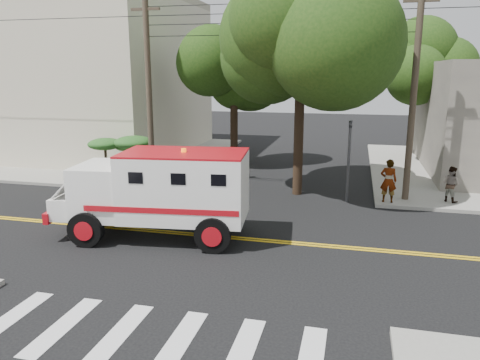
# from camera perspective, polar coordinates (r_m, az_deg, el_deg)

# --- Properties ---
(ground) EXTENTS (100.00, 100.00, 0.00)m
(ground) POSITION_cam_1_polar(r_m,az_deg,el_deg) (16.37, -1.17, -7.04)
(ground) COLOR black
(ground) RESTS_ON ground
(sidewalk_nw) EXTENTS (17.00, 17.00, 0.15)m
(sidewalk_nw) POSITION_cam_1_polar(r_m,az_deg,el_deg) (33.77, -17.58, 3.04)
(sidewalk_nw) COLOR gray
(sidewalk_nw) RESTS_ON ground
(building_left) EXTENTS (16.00, 14.00, 10.00)m
(building_left) POSITION_cam_1_polar(r_m,az_deg,el_deg) (35.65, -19.69, 11.61)
(building_left) COLOR beige
(building_left) RESTS_ON sidewalk_nw
(utility_pole_left) EXTENTS (0.28, 0.28, 9.00)m
(utility_pole_left) POSITION_cam_1_polar(r_m,az_deg,el_deg) (22.97, -11.02, 10.05)
(utility_pole_left) COLOR #382D23
(utility_pole_left) RESTS_ON ground
(utility_pole_right) EXTENTS (0.28, 0.28, 9.00)m
(utility_pole_right) POSITION_cam_1_polar(r_m,az_deg,el_deg) (21.18, 20.37, 9.24)
(utility_pole_right) COLOR #382D23
(utility_pole_right) RESTS_ON ground
(tree_main) EXTENTS (6.08, 5.70, 9.85)m
(tree_main) POSITION_cam_1_polar(r_m,az_deg,el_deg) (21.19, 8.65, 17.21)
(tree_main) COLOR black
(tree_main) RESTS_ON ground
(tree_left) EXTENTS (4.48, 4.20, 7.70)m
(tree_left) POSITION_cam_1_polar(r_m,az_deg,el_deg) (27.44, -0.20, 13.33)
(tree_left) COLOR black
(tree_left) RESTS_ON ground
(tree_right) EXTENTS (4.80, 4.50, 8.20)m
(tree_right) POSITION_cam_1_polar(r_m,az_deg,el_deg) (30.98, 23.52, 12.92)
(tree_right) COLOR black
(tree_right) RESTS_ON ground
(traffic_signal) EXTENTS (0.15, 0.18, 3.60)m
(traffic_signal) POSITION_cam_1_polar(r_m,az_deg,el_deg) (20.71, 13.15, 3.30)
(traffic_signal) COLOR #3F3F42
(traffic_signal) RESTS_ON ground
(accessibility_sign) EXTENTS (0.45, 0.10, 2.02)m
(accessibility_sign) POSITION_cam_1_polar(r_m,az_deg,el_deg) (23.74, -11.83, 2.48)
(accessibility_sign) COLOR #3F3F42
(accessibility_sign) RESTS_ON ground
(palm_planter) EXTENTS (3.52, 2.63, 2.36)m
(palm_planter) POSITION_cam_1_polar(r_m,az_deg,el_deg) (24.65, -14.00, 3.42)
(palm_planter) COLOR #1E3314
(palm_planter) RESTS_ON sidewalk_nw
(armored_truck) EXTENTS (6.88, 3.32, 3.02)m
(armored_truck) POSITION_cam_1_polar(r_m,az_deg,el_deg) (16.17, -9.71, -1.10)
(armored_truck) COLOR white
(armored_truck) RESTS_ON ground
(pedestrian_a) EXTENTS (0.71, 0.48, 1.88)m
(pedestrian_a) POSITION_cam_1_polar(r_m,az_deg,el_deg) (20.89, 17.65, -0.09)
(pedestrian_a) COLOR gray
(pedestrian_a) RESTS_ON sidewalk_ne
(pedestrian_b) EXTENTS (0.95, 0.93, 1.54)m
(pedestrian_b) POSITION_cam_1_polar(r_m,az_deg,el_deg) (21.97, 24.31, -0.46)
(pedestrian_b) COLOR gray
(pedestrian_b) RESTS_ON sidewalk_ne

